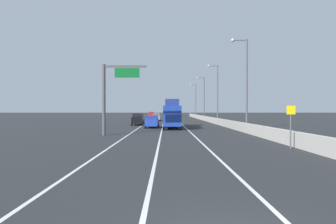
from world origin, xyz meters
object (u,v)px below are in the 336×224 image
at_px(overhead_sign_gantry, 111,91).
at_px(lamp_post_right_second, 245,79).
at_px(lamp_post_right_third, 216,90).
at_px(lamp_post_right_fifth, 195,98).
at_px(car_red_2, 151,115).
at_px(box_truck, 172,115).
at_px(lamp_post_right_fourth, 203,95).
at_px(car_gray_1, 157,117).
at_px(car_black_0, 138,119).
at_px(car_blue_3, 152,122).
at_px(speed_advisory_sign, 291,124).

bearing_deg(overhead_sign_gantry, lamp_post_right_second, 19.07).
relative_size(lamp_post_right_second, lamp_post_right_third, 1.00).
bearing_deg(lamp_post_right_fifth, car_red_2, -161.20).
relative_size(overhead_sign_gantry, box_truck, 0.77).
distance_m(lamp_post_right_fourth, box_truck, 35.16).
height_order(overhead_sign_gantry, car_gray_1, overhead_sign_gantry).
relative_size(car_black_0, car_blue_3, 1.12).
xyz_separation_m(lamp_post_right_fourth, car_blue_3, (-12.32, -33.17, -5.68)).
height_order(speed_advisory_sign, car_black_0, speed_advisory_sign).
relative_size(overhead_sign_gantry, car_blue_3, 1.75).
bearing_deg(box_truck, overhead_sign_gantry, -120.73).
relative_size(lamp_post_right_fourth, box_truck, 1.20).
bearing_deg(car_red_2, lamp_post_right_fifth, 18.80).
distance_m(lamp_post_right_fourth, lamp_post_right_fifth, 19.72).
bearing_deg(car_black_0, lamp_post_right_second, -41.83).
bearing_deg(car_gray_1, car_black_0, -99.27).
bearing_deg(lamp_post_right_third, car_black_0, -156.86).
relative_size(lamp_post_right_fourth, car_blue_3, 2.72).
bearing_deg(overhead_sign_gantry, lamp_post_right_third, 57.69).
height_order(speed_advisory_sign, lamp_post_right_fifth, lamp_post_right_fifth).
bearing_deg(box_truck, car_gray_1, 97.56).
bearing_deg(car_red_2, box_truck, -83.20).
relative_size(speed_advisory_sign, car_gray_1, 0.66).
bearing_deg(car_gray_1, car_blue_3, -89.63).
distance_m(speed_advisory_sign, box_truck, 22.44).
height_order(lamp_post_right_third, car_red_2, lamp_post_right_third).
height_order(overhead_sign_gantry, speed_advisory_sign, overhead_sign_gantry).
relative_size(speed_advisory_sign, box_truck, 0.31).
relative_size(lamp_post_right_fourth, car_gray_1, 2.57).
relative_size(lamp_post_right_fourth, car_black_0, 2.42).
bearing_deg(car_blue_3, car_black_0, 111.72).
bearing_deg(lamp_post_right_second, lamp_post_right_third, 89.63).
distance_m(lamp_post_right_fifth, car_gray_1, 32.56).
height_order(lamp_post_right_second, lamp_post_right_fourth, same).
distance_m(speed_advisory_sign, car_blue_3, 24.02).
bearing_deg(lamp_post_right_third, speed_advisory_sign, -92.39).
bearing_deg(lamp_post_right_fifth, lamp_post_right_fourth, -89.68).
bearing_deg(car_red_2, lamp_post_right_third, -66.49).
bearing_deg(car_black_0, lamp_post_right_fourth, 59.94).
bearing_deg(box_truck, speed_advisory_sign, -69.81).
bearing_deg(car_blue_3, lamp_post_right_third, 47.80).
bearing_deg(lamp_post_right_fifth, car_black_0, -108.13).
xyz_separation_m(lamp_post_right_second, car_gray_1, (-12.22, 29.59, -5.67)).
bearing_deg(lamp_post_right_fifth, speed_advisory_sign, -91.13).
distance_m(overhead_sign_gantry, car_black_0, 19.16).
bearing_deg(box_truck, car_black_0, 127.92).
bearing_deg(lamp_post_right_fourth, overhead_sign_gantry, -109.67).
relative_size(overhead_sign_gantry, lamp_post_right_fourth, 0.64).
xyz_separation_m(lamp_post_right_fifth, car_blue_3, (-12.21, -52.90, -5.68)).
xyz_separation_m(car_gray_1, car_red_2, (-2.60, 24.49, 0.03)).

